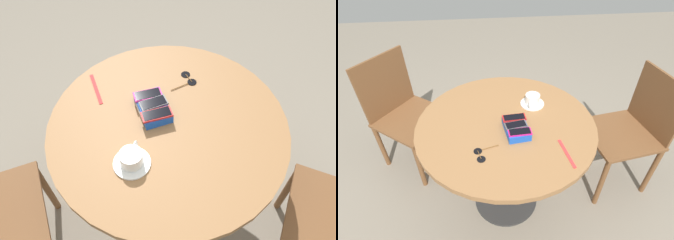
# 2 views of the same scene
# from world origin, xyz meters

# --- Properties ---
(ground_plane) EXTENTS (8.00, 8.00, 0.00)m
(ground_plane) POSITION_xyz_m (0.00, 0.00, 0.00)
(ground_plane) COLOR gray
(round_table) EXTENTS (1.02, 1.02, 0.74)m
(round_table) POSITION_xyz_m (0.00, 0.00, 0.62)
(round_table) COLOR #2D2D2D
(round_table) RESTS_ON ground_plane
(phone_box) EXTENTS (0.20, 0.14, 0.04)m
(phone_box) POSITION_xyz_m (-0.08, -0.05, 0.76)
(phone_box) COLOR blue
(phone_box) RESTS_ON round_table
(phone_magenta) EXTENTS (0.06, 0.13, 0.01)m
(phone_magenta) POSITION_xyz_m (-0.14, -0.06, 0.79)
(phone_magenta) COLOR #D11975
(phone_magenta) RESTS_ON phone_box
(phone_gray) EXTENTS (0.07, 0.13, 0.01)m
(phone_gray) POSITION_xyz_m (-0.08, -0.04, 0.79)
(phone_gray) COLOR #515156
(phone_gray) RESTS_ON phone_box
(phone_red) EXTENTS (0.06, 0.13, 0.01)m
(phone_red) POSITION_xyz_m (-0.02, -0.04, 0.79)
(phone_red) COLOR red
(phone_red) RESTS_ON phone_box
(saucer) EXTENTS (0.15, 0.15, 0.01)m
(saucer) POSITION_xyz_m (0.16, -0.18, 0.74)
(saucer) COLOR white
(saucer) RESTS_ON round_table
(coffee_cup) EXTENTS (0.12, 0.09, 0.06)m
(coffee_cup) POSITION_xyz_m (0.16, -0.18, 0.78)
(coffee_cup) COLOR white
(coffee_cup) RESTS_ON saucer
(lanyard_strap) EXTENTS (0.20, 0.04, 0.00)m
(lanyard_strap) POSITION_xyz_m (-0.27, -0.28, 0.74)
(lanyard_strap) COLOR red
(lanyard_strap) RESTS_ON round_table
(sunglasses) EXTENTS (0.11, 0.13, 0.01)m
(sunglasses) POSITION_xyz_m (-0.23, 0.15, 0.74)
(sunglasses) COLOR black
(sunglasses) RESTS_ON round_table
(chair_near_window) EXTENTS (0.51, 0.51, 0.89)m
(chair_near_window) POSITION_xyz_m (0.14, -0.88, 0.48)
(chair_near_window) COLOR brown
(chair_near_window) RESTS_ON ground_plane
(chair_far_side) EXTENTS (0.64, 0.64, 0.89)m
(chair_far_side) POSITION_xyz_m (0.53, 0.73, 0.46)
(chair_far_side) COLOR brown
(chair_far_side) RESTS_ON ground_plane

